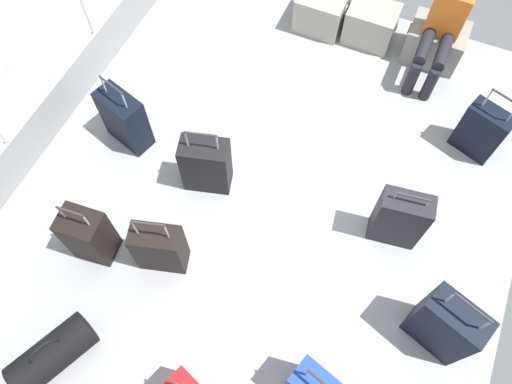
% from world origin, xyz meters
% --- Properties ---
extents(ground_plane, '(4.40, 5.20, 0.06)m').
position_xyz_m(ground_plane, '(0.00, 0.00, -0.03)').
color(ground_plane, '#939699').
extents(gunwale_port, '(0.06, 5.20, 0.45)m').
position_xyz_m(gunwale_port, '(-2.17, 0.00, 0.23)').
color(gunwale_port, '#939699').
rests_on(gunwale_port, ground_plane).
extents(railing_port, '(0.04, 4.20, 1.02)m').
position_xyz_m(railing_port, '(-2.17, 0.00, 0.78)').
color(railing_port, silver).
rests_on(railing_port, ground_plane).
extents(cargo_crate_0, '(0.53, 0.49, 0.41)m').
position_xyz_m(cargo_crate_0, '(-0.30, 2.16, 0.20)').
color(cargo_crate_0, gray).
rests_on(cargo_crate_0, ground_plane).
extents(cargo_crate_1, '(0.54, 0.39, 0.41)m').
position_xyz_m(cargo_crate_1, '(0.25, 2.16, 0.20)').
color(cargo_crate_1, gray).
rests_on(cargo_crate_1, ground_plane).
extents(cargo_crate_2, '(0.60, 0.43, 0.40)m').
position_xyz_m(cargo_crate_2, '(0.93, 2.17, 0.20)').
color(cargo_crate_2, gray).
rests_on(cargo_crate_2, ground_plane).
extents(passenger_seated, '(0.34, 0.66, 1.10)m').
position_xyz_m(passenger_seated, '(0.93, 1.99, 0.58)').
color(passenger_seated, orange).
rests_on(passenger_seated, ground_plane).
extents(suitcase_0, '(0.44, 0.31, 0.79)m').
position_xyz_m(suitcase_0, '(-0.55, -0.97, 0.29)').
color(suitcase_0, black).
rests_on(suitcase_0, ground_plane).
extents(suitcase_2, '(0.50, 0.37, 0.89)m').
position_xyz_m(suitcase_2, '(1.69, -0.68, 0.35)').
color(suitcase_2, black).
rests_on(suitcase_2, ground_plane).
extents(suitcase_3, '(0.36, 0.29, 0.77)m').
position_xyz_m(suitcase_3, '(-1.13, -1.11, 0.30)').
color(suitcase_3, black).
rests_on(suitcase_3, ground_plane).
extents(suitcase_4, '(0.48, 0.34, 0.80)m').
position_xyz_m(suitcase_4, '(-1.45, -0.00, 0.30)').
color(suitcase_4, black).
rests_on(suitcase_4, ground_plane).
extents(suitcase_6, '(0.43, 0.26, 0.74)m').
position_xyz_m(suitcase_6, '(1.14, 0.04, 0.32)').
color(suitcase_6, black).
rests_on(suitcase_6, ground_plane).
extents(suitcase_7, '(0.44, 0.31, 0.79)m').
position_xyz_m(suitcase_7, '(1.59, 1.21, 0.28)').
color(suitcase_7, black).
rests_on(suitcase_7, ground_plane).
extents(suitcase_8, '(0.46, 0.34, 0.80)m').
position_xyz_m(suitcase_8, '(-0.55, -0.14, 0.30)').
color(suitcase_8, black).
rests_on(suitcase_8, ground_plane).
extents(duffel_bag, '(0.53, 0.71, 0.42)m').
position_xyz_m(duffel_bag, '(-0.93, -2.02, 0.15)').
color(duffel_bag, black).
rests_on(duffel_bag, ground_plane).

